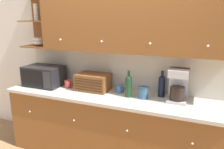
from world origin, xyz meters
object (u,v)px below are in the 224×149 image
mug_blue_second (68,84)px  second_wine_bottle (128,85)px  microwave (44,76)px  coffee_maker (178,85)px  bread_box (93,82)px  storage_canister (143,93)px  wine_bottle (162,85)px  mug (120,89)px

mug_blue_second → second_wine_bottle: bearing=-1.8°
microwave → coffee_maker: size_ratio=1.36×
microwave → second_wine_bottle: (1.29, 0.00, 0.01)m
bread_box → second_wine_bottle: bearing=-8.3°
mug_blue_second → storage_canister: (1.09, -0.02, 0.02)m
bread_box → wine_bottle: wine_bottle is taller
storage_canister → coffee_maker: bearing=9.2°
mug_blue_second → mug: (0.75, 0.08, -0.00)m
second_wine_bottle → microwave: bearing=-179.8°
mug → storage_canister: (0.34, -0.09, 0.02)m
microwave → storage_canister: microwave is taller
storage_canister → mug: bearing=164.8°
coffee_maker → second_wine_bottle: bearing=-172.5°
bread_box → storage_canister: (0.72, -0.06, -0.04)m
wine_bottle → coffee_maker: bearing=-24.2°
mug_blue_second → coffee_maker: coffee_maker is taller
microwave → bread_box: bearing=6.1°
mug → second_wine_bottle: (0.15, -0.10, 0.10)m
microwave → storage_canister: size_ratio=3.64×
second_wine_bottle → wine_bottle: 0.42m
mug → storage_canister: size_ratio=0.71×
mug → coffee_maker: 0.75m
storage_canister → wine_bottle: bearing=38.5°
mug_blue_second → wine_bottle: (1.28, 0.14, 0.10)m
bread_box → mug: 0.38m
mug → wine_bottle: wine_bottle is taller
second_wine_bottle → wine_bottle: bearing=23.7°
microwave → second_wine_bottle: bearing=0.2°
mug_blue_second → second_wine_bottle: 0.91m
wine_bottle → coffee_maker: 0.23m
bread_box → mug: size_ratio=4.23×
microwave → bread_box: size_ratio=1.21×
second_wine_bottle → mug_blue_second: bearing=178.2°
bread_box → storage_canister: size_ratio=3.00×
microwave → second_wine_bottle: second_wine_bottle is taller
storage_canister → mug_blue_second: bearing=179.2°
mug_blue_second → bread_box: bearing=7.3°
second_wine_bottle → storage_canister: size_ratio=2.28×
storage_canister → coffee_maker: size_ratio=0.37×
storage_canister → second_wine_bottle: bearing=-176.1°
coffee_maker → microwave: bearing=-177.5°
microwave → coffee_maker: 1.87m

